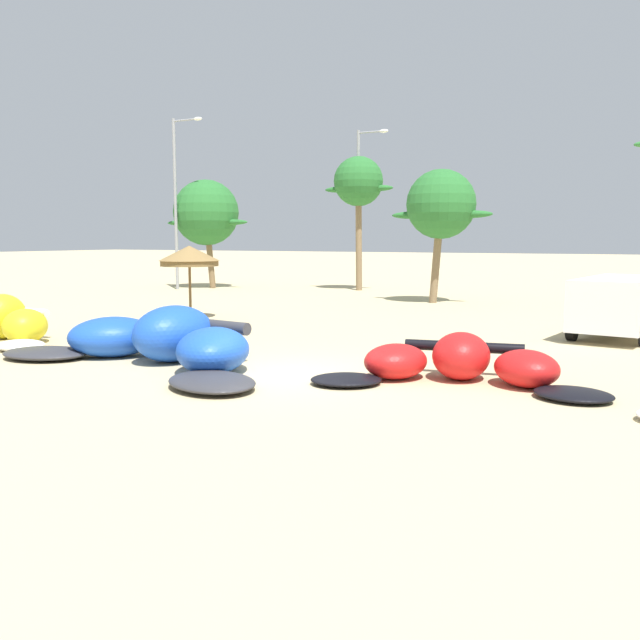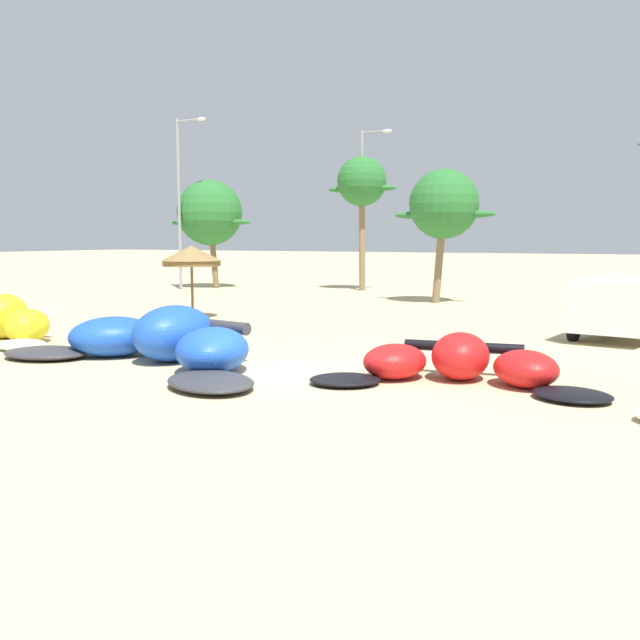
# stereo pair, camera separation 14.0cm
# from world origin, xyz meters

# --- Properties ---
(ground_plane) EXTENTS (260.00, 260.00, 0.00)m
(ground_plane) POSITION_xyz_m (0.00, 0.00, 0.00)
(ground_plane) COLOR #C6B284
(kite_left) EXTENTS (8.44, 4.56, 1.39)m
(kite_left) POSITION_xyz_m (-3.32, -0.31, 0.53)
(kite_left) COLOR #333338
(kite_left) RESTS_ON ground
(kite_left_of_center) EXTENTS (6.17, 3.36, 1.03)m
(kite_left_of_center) POSITION_xyz_m (3.70, 0.91, 0.39)
(kite_left_of_center) COLOR black
(kite_left_of_center) RESTS_ON ground
(beach_umbrella_near_van) EXTENTS (2.28, 2.28, 2.76)m
(beach_umbrella_near_van) POSITION_xyz_m (-8.53, 7.52, 2.38)
(beach_umbrella_near_van) COLOR brown
(beach_umbrella_near_van) RESTS_ON ground
(parked_van) EXTENTS (2.73, 5.02, 1.84)m
(parked_van) POSITION_xyz_m (6.25, 9.73, 1.09)
(parked_van) COLOR white
(parked_van) RESTS_ON ground
(palm_leftmost) EXTENTS (5.99, 3.99, 6.60)m
(palm_leftmost) POSITION_xyz_m (-17.87, 21.16, 4.57)
(palm_leftmost) COLOR brown
(palm_leftmost) RESTS_ON ground
(palm_left) EXTENTS (4.30, 2.87, 7.75)m
(palm_left) POSITION_xyz_m (-8.78, 23.58, 6.20)
(palm_left) COLOR #7F6647
(palm_left) RESTS_ON ground
(palm_left_of_gap) EXTENTS (4.84, 3.23, 6.23)m
(palm_left_of_gap) POSITION_xyz_m (-2.10, 18.01, 4.56)
(palm_left_of_gap) COLOR #7F6647
(palm_left_of_gap) RESTS_ON ground
(lamppost_west) EXTENTS (2.13, 0.24, 9.96)m
(lamppost_west) POSITION_xyz_m (-18.46, 19.21, 5.56)
(lamppost_west) COLOR gray
(lamppost_west) RESTS_ON ground
(lamppost_west_center) EXTENTS (1.93, 0.24, 9.20)m
(lamppost_west_center) POSITION_xyz_m (-8.66, 23.62, 5.16)
(lamppost_west_center) COLOR gray
(lamppost_west_center) RESTS_ON ground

